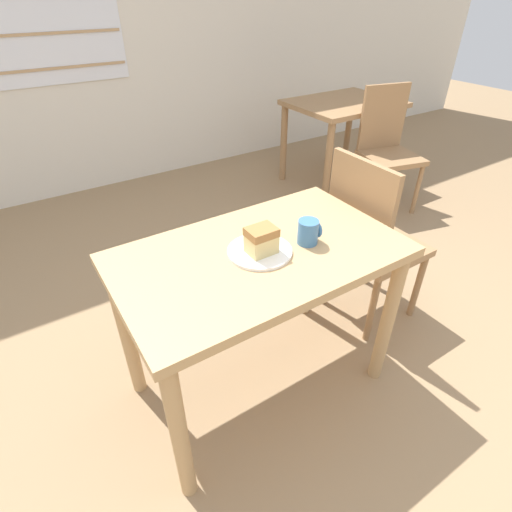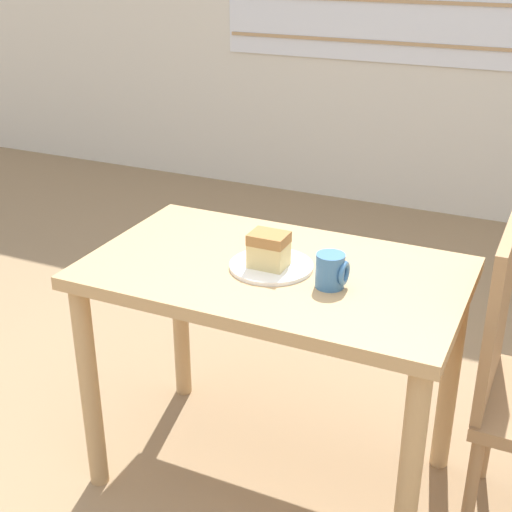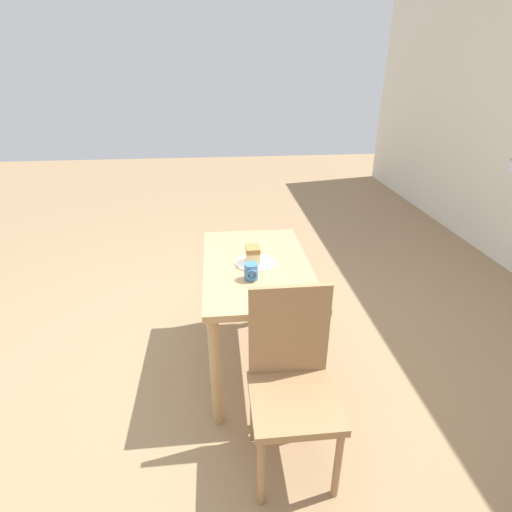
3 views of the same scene
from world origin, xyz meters
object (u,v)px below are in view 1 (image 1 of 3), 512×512
dining_table_near (260,276)px  plate (260,251)px  cake_slice (261,240)px  coffee_mug (309,232)px  chair_near_window (370,239)px  chair_far_corner (387,146)px  dining_table_far (343,115)px

dining_table_near → plate: (-0.01, -0.01, 0.13)m
cake_slice → dining_table_near: bearing=69.6°
cake_slice → coffee_mug: size_ratio=1.10×
coffee_mug → chair_near_window: bearing=14.8°
plate → coffee_mug: (0.20, -0.04, 0.04)m
chair_near_window → coffee_mug: chair_near_window is taller
chair_far_corner → coffee_mug: size_ratio=9.86×
chair_far_corner → plate: chair_far_corner is taller
chair_near_window → coffee_mug: 0.64m
dining_table_far → cake_slice: cake_slice is taller
plate → cake_slice: (-0.00, -0.01, 0.06)m
chair_near_window → plate: 0.80m
chair_far_corner → coffee_mug: bearing=-134.0°
chair_near_window → cake_slice: bearing=98.8°
dining_table_near → dining_table_far: size_ratio=1.19×
dining_table_far → coffee_mug: coffee_mug is taller
dining_table_near → chair_far_corner: (1.89, 1.02, -0.13)m
dining_table_far → coffee_mug: bearing=-136.7°
dining_table_near → chair_near_window: bearing=7.2°
dining_table_far → chair_near_window: size_ratio=0.96×
coffee_mug → dining_table_near: bearing=165.0°
plate → coffee_mug: 0.21m
dining_table_near → chair_far_corner: bearing=28.3°
plate → coffee_mug: bearing=-12.1°
chair_near_window → dining_table_far: bearing=-38.4°
plate → coffee_mug: coffee_mug is taller
dining_table_far → plate: (-1.92, -1.58, 0.15)m
coffee_mug → cake_slice: bearing=171.9°
plate → chair_far_corner: bearing=28.4°
dining_table_near → coffee_mug: (0.19, -0.05, 0.17)m
dining_table_near → chair_near_window: 0.76m
dining_table_near → coffee_mug: size_ratio=11.33×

